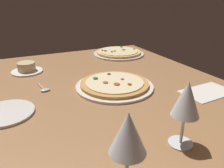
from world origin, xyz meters
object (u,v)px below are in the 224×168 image
at_px(ramekin_on_saucer, 27,68).
at_px(side_plate, 6,113).
at_px(pizza_side, 119,53).
at_px(wine_glass_near, 128,135).
at_px(pizza_main, 115,85).
at_px(paper_menu, 207,92).
at_px(spoon, 44,89).
at_px(wine_glass_far, 186,101).

relative_size(ramekin_on_saucer, side_plate, 0.84).
xyz_separation_m(pizza_side, wine_glass_near, (-0.96, 0.47, 0.11)).
distance_m(pizza_main, paper_menu, 0.38).
relative_size(paper_menu, spoon, 2.02).
bearing_deg(wine_glass_far, spoon, 27.46).
xyz_separation_m(pizza_main, wine_glass_far, (-0.42, 0.01, 0.12)).
relative_size(pizza_main, wine_glass_near, 1.92).
height_order(wine_glass_near, paper_menu, wine_glass_near).
xyz_separation_m(ramekin_on_saucer, spoon, (-0.27, -0.04, -0.02)).
xyz_separation_m(pizza_main, wine_glass_near, (-0.48, 0.21, 0.11)).
xyz_separation_m(wine_glass_far, paper_menu, (0.21, -0.33, -0.13)).
bearing_deg(paper_menu, wine_glass_far, 119.72).
bearing_deg(wine_glass_near, wine_glass_far, -74.05).
height_order(pizza_main, wine_glass_far, wine_glass_far).
bearing_deg(side_plate, pizza_main, -83.28).
height_order(pizza_side, ramekin_on_saucer, ramekin_on_saucer).
distance_m(side_plate, spoon, 0.21).
relative_size(pizza_main, paper_menu, 1.56).
height_order(pizza_side, wine_glass_far, wine_glass_far).
height_order(pizza_main, side_plate, pizza_main).
bearing_deg(spoon, wine_glass_far, -152.54).
relative_size(side_plate, spoon, 1.76).
xyz_separation_m(pizza_main, paper_menu, (-0.21, -0.32, -0.01)).
height_order(side_plate, paper_menu, side_plate).
xyz_separation_m(wine_glass_far, side_plate, (0.37, 0.42, -0.12)).
xyz_separation_m(ramekin_on_saucer, wine_glass_far, (-0.79, -0.31, 0.11)).
relative_size(pizza_main, side_plate, 1.79).
bearing_deg(side_plate, pizza_side, -52.46).
height_order(ramekin_on_saucer, wine_glass_near, wine_glass_near).
xyz_separation_m(wine_glass_far, spoon, (0.52, 0.27, -0.12)).
relative_size(wine_glass_near, spoon, 1.64).
bearing_deg(wine_glass_far, side_plate, 48.50).
xyz_separation_m(pizza_side, spoon, (-0.39, 0.55, -0.01)).
distance_m(ramekin_on_saucer, side_plate, 0.43).
xyz_separation_m(pizza_main, spoon, (0.10, 0.28, -0.01)).
distance_m(pizza_side, wine_glass_near, 1.08).
bearing_deg(pizza_main, ramekin_on_saucer, 41.11).
relative_size(wine_glass_near, paper_menu, 0.82).
height_order(ramekin_on_saucer, side_plate, ramekin_on_saucer).
distance_m(wine_glass_near, side_plate, 0.50).
bearing_deg(side_plate, paper_menu, -102.04).
distance_m(pizza_main, wine_glass_near, 0.53).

